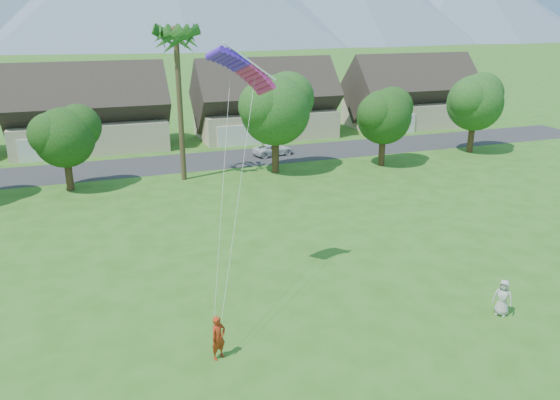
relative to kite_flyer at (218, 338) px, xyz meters
name	(u,v)px	position (x,y,z in m)	size (l,w,h in m)	color
ground	(366,369)	(5.22, -2.68, -0.93)	(500.00, 500.00, 0.00)	#2D6019
street	(195,162)	(5.22, 31.32, -0.92)	(90.00, 7.00, 0.01)	#2D2D30
kite_flyer	(218,338)	(0.00, 0.00, 0.00)	(0.68, 0.45, 1.86)	#A12D12
watcher	(503,298)	(13.03, -1.08, -0.06)	(0.85, 0.55, 1.74)	#AFAFAB
parked_car	(273,149)	(13.04, 31.32, -0.36)	(1.88, 4.08, 1.13)	silver
houses_row	(181,110)	(5.71, 40.31, 2.51)	(72.75, 8.19, 8.86)	beige
tree_row	(193,122)	(4.07, 25.23, 3.96)	(62.27, 6.67, 8.45)	#47301C
fan_palm	(176,33)	(3.22, 25.82, 10.87)	(3.00, 3.00, 13.80)	#4C3D26
parafoil_kite	(243,66)	(2.96, 6.05, 9.96)	(3.63, 1.43, 0.50)	#4F1CD4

